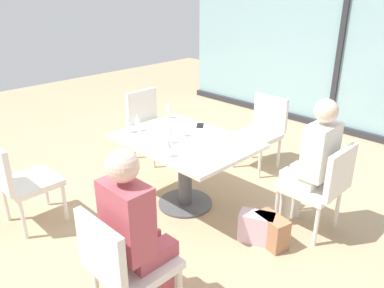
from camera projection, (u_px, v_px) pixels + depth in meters
The scene contains 19 objects.
ground_plane at pixel (185, 204), 4.00m from camera, with size 12.00×12.00×0.00m, color tan.
window_wall_backdrop at pixel (341, 51), 5.61m from camera, with size 5.74×0.10×2.70m.
dining_table_main at pixel (185, 155), 3.78m from camera, with size 1.32×0.95×0.73m.
chair_far_right at pixel (321, 184), 3.37m from camera, with size 0.50×0.46×0.87m.
chair_front_right at pixel (124, 262), 2.42m from camera, with size 0.46×0.50×0.87m.
chair_far_left at pixel (150, 121), 4.92m from camera, with size 0.50×0.46×0.87m.
chair_front_left at pixel (19, 178), 3.46m from camera, with size 0.46×0.50×0.87m.
chair_near_window at pixel (262, 128), 4.66m from camera, with size 0.46×0.51×0.87m.
person_far_right at pixel (313, 159), 3.36m from camera, with size 0.39×0.34×1.26m.
person_front_right at pixel (136, 228), 2.41m from camera, with size 0.34×0.39×1.26m.
wine_glass_0 at pixel (169, 130), 3.57m from camera, with size 0.07×0.07×0.18m.
wine_glass_1 at pixel (128, 120), 3.83m from camera, with size 0.07×0.07×0.18m.
wine_glass_2 at pixel (168, 143), 3.29m from camera, with size 0.07×0.07×0.18m.
wine_glass_3 at pixel (169, 107), 4.25m from camera, with size 0.07×0.07×0.18m.
wine_glass_4 at pixel (137, 119), 3.86m from camera, with size 0.07×0.07×0.18m.
coffee_cup at pixel (183, 132), 3.78m from camera, with size 0.08×0.08×0.09m, color white.
cell_phone_on_table at pixel (200, 125), 4.06m from camera, with size 0.07×0.14×0.01m, color black.
handbag_0 at pixel (256, 228), 3.37m from camera, with size 0.30×0.16×0.28m, color beige.
handbag_2 at pixel (271, 231), 3.33m from camera, with size 0.30×0.16×0.28m, color #A3704C.
Camera 1 is at (2.48, -2.39, 2.13)m, focal length 35.78 mm.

